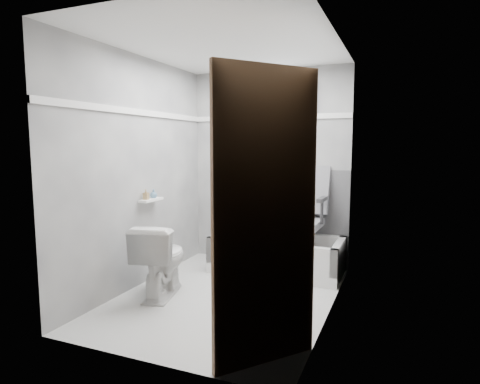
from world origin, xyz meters
The scene contains 19 objects.
floor centered at (0.00, 0.00, 0.00)m, with size 2.60×2.60×0.00m, color white.
ceiling centered at (0.00, 0.00, 2.40)m, with size 2.60×2.60×0.00m, color silver.
wall_back centered at (0.00, 1.30, 1.20)m, with size 2.00×0.02×2.40m, color slate.
wall_front centered at (0.00, -1.30, 1.20)m, with size 2.00×0.02×2.40m, color slate.
wall_left centered at (-1.00, 0.00, 1.20)m, with size 0.02×2.60×2.40m, color slate.
wall_right centered at (1.00, 0.00, 1.20)m, with size 0.02×2.60×2.40m, color slate.
bathtub centered at (0.23, 0.93, 0.21)m, with size 1.50×0.70×0.42m, color silver, non-canonical shape.
office_chair centered at (0.45, 0.95, 0.68)m, with size 0.65×0.65×1.13m, color slate, non-canonical shape.
toilet centered at (-0.62, -0.20, 0.36)m, with size 0.41×0.73×0.72m, color silver.
door centered at (0.98, -1.28, 1.00)m, with size 0.78×0.78×2.00m, color brown, non-canonical shape.
window centered at (0.25, 1.29, 2.02)m, with size 0.66×0.04×0.40m, color black, non-canonical shape.
backerboard centered at (0.25, 1.29, 0.80)m, with size 1.50×0.02×0.78m, color #4C4C4F.
trim_back centered at (0.00, 1.29, 1.82)m, with size 2.00×0.02×0.06m, color white.
trim_left centered at (-0.99, 0.00, 1.82)m, with size 0.02×2.60×0.06m, color white.
pole centered at (0.02, 1.06, 1.05)m, with size 0.02×0.02×1.95m, color white.
shelf centered at (-0.93, 0.11, 0.90)m, with size 0.10×0.32×0.03m, color white.
soap_bottle_a centered at (-0.94, 0.03, 0.97)m, with size 0.05×0.05×0.12m, color #987B4C.
soap_bottle_b centered at (-0.94, 0.17, 0.96)m, with size 0.07×0.07×0.10m, color slate.
faucet centered at (-0.20, 1.27, 0.55)m, with size 0.26×0.10×0.16m, color silver, non-canonical shape.
Camera 1 is at (1.56, -3.47, 1.49)m, focal length 30.00 mm.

